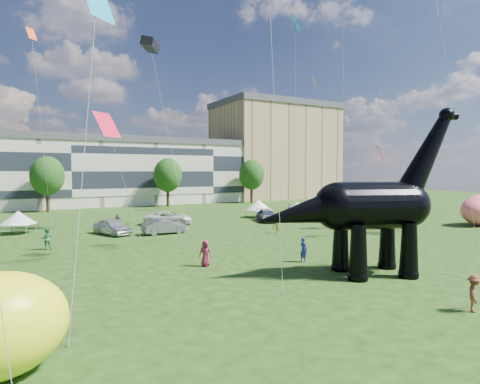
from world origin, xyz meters
TOP-DOWN VIEW (x-y plane):
  - ground at (0.00, 0.00)m, footprint 220.00×220.00m
  - terrace_row at (-8.00, 62.00)m, footprint 78.00×11.00m
  - apartment_block at (40.00, 65.00)m, footprint 28.00×18.00m
  - tree_mid_left at (-12.00, 53.00)m, footprint 5.20×5.20m
  - tree_mid_right at (8.00, 53.00)m, footprint 5.20×5.20m
  - tree_far_right at (26.00, 53.00)m, footprint 5.20×5.20m
  - dinosaur_sculpture at (2.67, 0.31)m, footprint 13.35×6.25m
  - car_silver at (-7.93, 24.43)m, footprint 3.57×5.28m
  - car_grey at (-3.06, 22.22)m, footprint 4.62×1.68m
  - car_white at (-0.30, 29.00)m, footprint 6.48×4.83m
  - car_dark at (11.82, 25.50)m, footprint 3.69×5.61m
  - gazebo_near at (15.99, 24.69)m, footprint 3.86×3.86m
  - gazebo_far at (13.39, 30.10)m, footprint 3.81×3.81m
  - gazebo_left at (-16.32, 29.91)m, footprint 4.51×4.51m
  - visitors at (-0.34, 13.29)m, footprint 41.00×39.54m
  - kites at (-6.50, 23.22)m, footprint 57.64×50.18m

SIDE VIEW (x-z plane):
  - ground at x=0.00m, z-range 0.00..0.00m
  - car_dark at x=11.82m, z-range 0.00..1.51m
  - car_grey at x=-3.06m, z-range 0.00..1.51m
  - car_white at x=-0.30m, z-range 0.00..1.64m
  - car_silver at x=-7.93m, z-range 0.00..1.67m
  - visitors at x=-0.34m, z-range -0.05..1.77m
  - gazebo_left at x=-16.32m, z-range 0.48..2.88m
  - gazebo_far at x=13.39m, z-range 0.50..2.98m
  - gazebo_near at x=15.99m, z-range 0.50..2.99m
  - dinosaur_sculpture at x=2.67m, z-range -1.35..9.69m
  - terrace_row at x=-8.00m, z-range 0.00..12.00m
  - tree_mid_left at x=-12.00m, z-range 1.57..11.01m
  - tree_mid_right at x=8.00m, z-range 1.57..11.01m
  - tree_far_right at x=26.00m, z-range 1.57..11.01m
  - apartment_block at x=40.00m, z-range 0.00..22.00m
  - kites at x=-6.50m, z-range 5.66..35.65m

